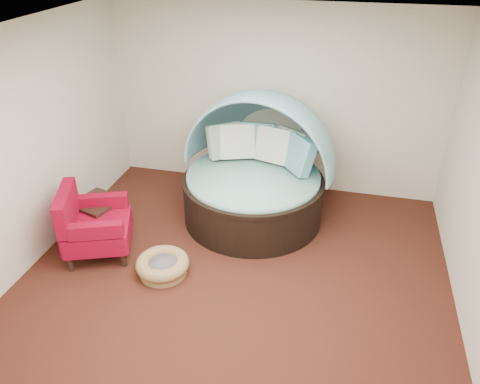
% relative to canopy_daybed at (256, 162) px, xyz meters
% --- Properties ---
extents(floor, '(5.00, 5.00, 0.00)m').
position_rel_canopy_daybed_xyz_m(floor, '(0.06, -1.52, -0.83)').
color(floor, '#421D12').
rests_on(floor, ground).
extents(wall_back, '(5.00, 0.00, 5.00)m').
position_rel_canopy_daybed_xyz_m(wall_back, '(0.06, 0.98, 0.57)').
color(wall_back, beige).
rests_on(wall_back, floor).
extents(wall_front, '(5.00, 0.00, 5.00)m').
position_rel_canopy_daybed_xyz_m(wall_front, '(0.06, -4.02, 0.57)').
color(wall_front, beige).
rests_on(wall_front, floor).
extents(wall_left, '(0.00, 5.00, 5.00)m').
position_rel_canopy_daybed_xyz_m(wall_left, '(-2.44, -1.52, 0.57)').
color(wall_left, beige).
rests_on(wall_left, floor).
extents(ceiling, '(5.00, 5.00, 0.00)m').
position_rel_canopy_daybed_xyz_m(ceiling, '(0.06, -1.52, 1.97)').
color(ceiling, white).
rests_on(ceiling, wall_back).
extents(canopy_daybed, '(2.26, 2.18, 1.80)m').
position_rel_canopy_daybed_xyz_m(canopy_daybed, '(0.00, 0.00, 0.00)').
color(canopy_daybed, black).
rests_on(canopy_daybed, floor).
extents(pet_basket, '(0.75, 0.75, 0.22)m').
position_rel_canopy_daybed_xyz_m(pet_basket, '(-0.80, -1.58, -0.72)').
color(pet_basket, olive).
rests_on(pet_basket, floor).
extents(red_armchair, '(1.03, 1.03, 0.93)m').
position_rel_canopy_daybed_xyz_m(red_armchair, '(-1.79, -1.40, -0.40)').
color(red_armchair, black).
rests_on(red_armchair, floor).
extents(side_table, '(0.67, 0.67, 0.51)m').
position_rel_canopy_daybed_xyz_m(side_table, '(-1.94, -0.98, -0.50)').
color(side_table, black).
rests_on(side_table, floor).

